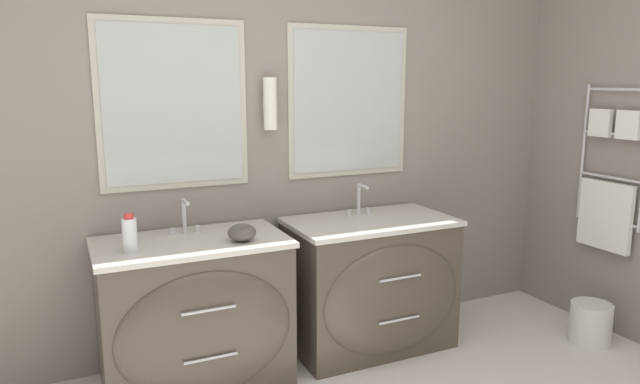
{
  "coord_description": "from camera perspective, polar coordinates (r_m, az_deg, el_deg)",
  "views": [
    {
      "loc": [
        -1.19,
        -1.45,
        1.66
      ],
      "look_at": [
        0.07,
        1.28,
        1.07
      ],
      "focal_mm": 32.0,
      "sensor_mm": 36.0,
      "label": 1
    }
  ],
  "objects": [
    {
      "name": "wall_back",
      "position": [
        3.53,
        -5.03,
        5.29
      ],
      "size": [
        5.8,
        0.16,
        2.6
      ],
      "color": "gray",
      "rests_on": "ground_plane"
    },
    {
      "name": "vanity_left",
      "position": [
        3.23,
        -12.31,
        -11.81
      ],
      "size": [
        1.02,
        0.65,
        0.82
      ],
      "color": "#4C4238",
      "rests_on": "ground_plane"
    },
    {
      "name": "vanity_right",
      "position": [
        3.61,
        5.28,
        -9.14
      ],
      "size": [
        1.02,
        0.65,
        0.82
      ],
      "color": "#4C4238",
      "rests_on": "ground_plane"
    },
    {
      "name": "faucet_left",
      "position": [
        3.25,
        -13.38,
        -2.42
      ],
      "size": [
        0.17,
        0.12,
        0.2
      ],
      "color": "silver",
      "rests_on": "vanity_left"
    },
    {
      "name": "faucet_right",
      "position": [
        3.62,
        4.0,
        -0.76
      ],
      "size": [
        0.17,
        0.12,
        0.2
      ],
      "color": "silver",
      "rests_on": "vanity_right"
    },
    {
      "name": "toiletry_bottle",
      "position": [
        2.97,
        -18.49,
        -4.04
      ],
      "size": [
        0.07,
        0.07,
        0.2
      ],
      "color": "silver",
      "rests_on": "vanity_left"
    },
    {
      "name": "amenity_bowl",
      "position": [
        3.06,
        -7.81,
        -4.04
      ],
      "size": [
        0.15,
        0.15,
        0.09
      ],
      "color": "#4C4742",
      "rests_on": "vanity_left"
    },
    {
      "name": "waste_bin",
      "position": [
        4.13,
        25.44,
        -11.69
      ],
      "size": [
        0.26,
        0.26,
        0.26
      ],
      "color": "silver",
      "rests_on": "ground_plane"
    }
  ]
}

